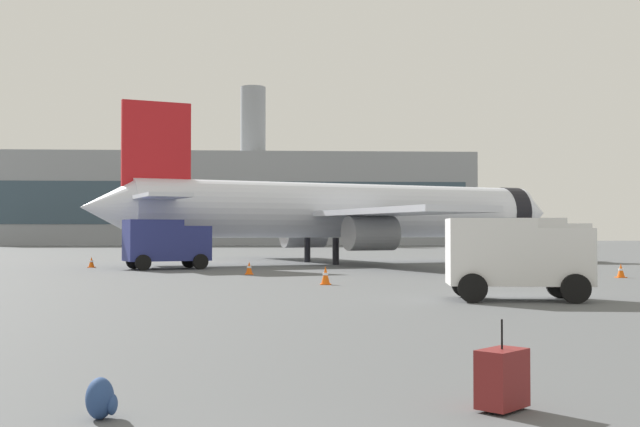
% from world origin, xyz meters
% --- Properties ---
extents(airplane_at_gate, '(34.48, 31.58, 10.50)m').
position_xyz_m(airplane_at_gate, '(4.73, 50.88, 3.66)').
color(airplane_at_gate, silver).
rests_on(airplane_at_gate, ground).
extents(service_truck, '(5.28, 3.99, 2.90)m').
position_xyz_m(service_truck, '(-6.47, 42.11, 1.61)').
color(service_truck, navy).
rests_on(service_truck, ground).
extents(fuel_truck, '(6.45, 4.19, 3.20)m').
position_xyz_m(fuel_truck, '(19.57, 51.81, 1.77)').
color(fuel_truck, white).
rests_on(fuel_truck, ground).
extents(cargo_van, '(4.62, 2.80, 2.60)m').
position_xyz_m(cargo_van, '(7.63, 19.83, 1.45)').
color(cargo_van, white).
rests_on(cargo_van, ground).
extents(safety_cone_near, '(0.44, 0.44, 0.77)m').
position_xyz_m(safety_cone_near, '(2.06, 27.75, 0.38)').
color(safety_cone_near, '#F2590C').
rests_on(safety_cone_near, ground).
extents(safety_cone_mid, '(0.44, 0.44, 0.66)m').
position_xyz_m(safety_cone_mid, '(-11.34, 44.56, 0.33)').
color(safety_cone_mid, '#F2590C').
rests_on(safety_cone_mid, ground).
extents(safety_cone_far, '(0.44, 0.44, 0.67)m').
position_xyz_m(safety_cone_far, '(-1.37, 35.91, 0.33)').
color(safety_cone_far, '#F2590C').
rests_on(safety_cone_far, ground).
extents(safety_cone_outer, '(0.44, 0.44, 0.67)m').
position_xyz_m(safety_cone_outer, '(16.40, 32.10, 0.33)').
color(safety_cone_outer, '#F2590C').
rests_on(safety_cone_outer, ground).
extents(rolling_suitcase, '(0.74, 0.73, 1.10)m').
position_xyz_m(rolling_suitcase, '(2.80, 4.39, 0.39)').
color(rolling_suitcase, maroon).
rests_on(rolling_suitcase, ground).
extents(traveller_backpack, '(0.36, 0.40, 0.48)m').
position_xyz_m(traveller_backpack, '(-1.92, 4.22, 0.23)').
color(traveller_backpack, navy).
rests_on(traveller_backpack, ground).
extents(terminal_building, '(82.98, 16.14, 27.69)m').
position_xyz_m(terminal_building, '(-7.93, 134.86, 8.00)').
color(terminal_building, gray).
rests_on(terminal_building, ground).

